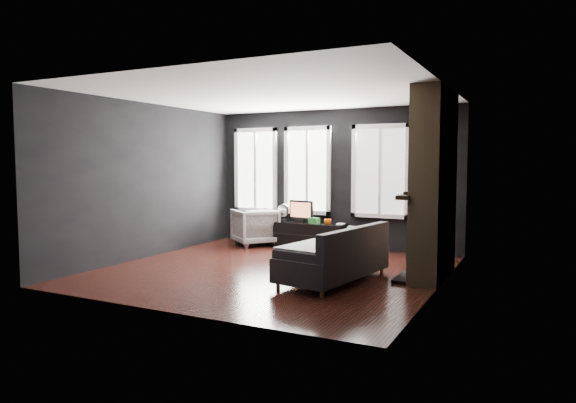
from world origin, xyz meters
The scene contains 18 objects.
floor centered at (0.00, 0.00, 0.00)m, with size 5.00×5.00×0.00m, color black.
ceiling centered at (0.00, 0.00, 2.70)m, with size 5.00×5.00×0.00m, color white.
wall_back centered at (0.00, 2.50, 1.35)m, with size 5.00×0.02×2.70m, color black.
wall_left centered at (-2.50, 0.00, 1.35)m, with size 0.02×5.00×2.70m, color black.
wall_right centered at (2.50, 0.00, 1.35)m, with size 0.02×5.00×2.70m, color black.
windows centered at (-0.45, 2.46, 2.38)m, with size 4.00×0.16×1.76m, color white, non-canonical shape.
fireplace centered at (2.30, 0.60, 1.35)m, with size 0.70×1.62×2.70m, color #93724C, non-canonical shape.
sofa centered at (1.10, -0.28, 0.40)m, with size 0.92×1.85×0.80m, color black, non-canonical shape.
stripe_pillow centered at (1.37, 0.08, 0.57)m, with size 0.08×0.32×0.32m, color gray.
armchair centered at (-1.48, 1.95, 0.41)m, with size 0.79×0.74×0.81m, color silver.
media_console centered at (-0.34, 2.15, 0.24)m, with size 1.42×0.44×0.49m, color black, non-canonical shape.
monitor centered at (-0.55, 2.17, 0.73)m, with size 0.55×0.12×0.49m, color black, non-canonical shape.
desk_fan centered at (-0.92, 2.14, 0.67)m, with size 0.25×0.25×0.36m, color #9D9D9D, non-canonical shape.
mug centered at (0.06, 2.07, 0.55)m, with size 0.13×0.11×0.13m, color #DB5504.
book centered at (0.20, 2.18, 0.59)m, with size 0.15×0.02×0.21m, color tan.
storage_box centered at (-0.25, 2.12, 0.54)m, with size 0.20×0.13×0.11m, color #2F7C33.
mantel_vase centered at (2.05, 1.05, 1.32)m, with size 0.17×0.18×0.17m, color gold.
mantel_clock centered at (2.05, 0.05, 1.25)m, with size 0.12×0.12×0.04m, color black.
Camera 1 is at (3.73, -6.92, 1.68)m, focal length 32.00 mm.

